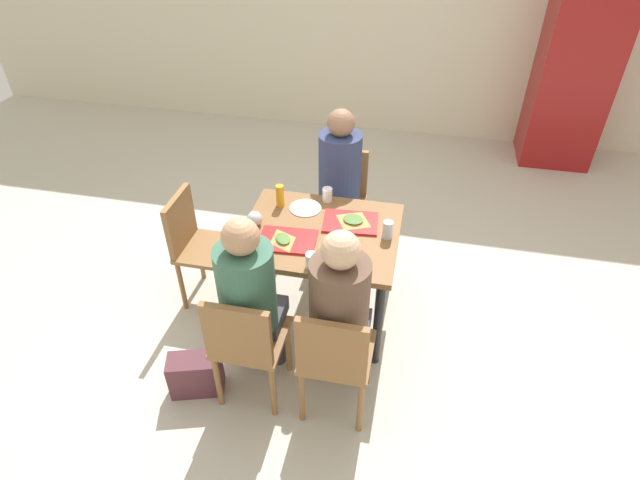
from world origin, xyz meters
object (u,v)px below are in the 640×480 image
chair_left_end (196,241)px  tray_red_far (350,222)px  plastic_cup_b (311,261)px  condiment_bottle (280,196)px  person_in_brown_jacket (340,306)px  foil_bundle (255,219)px  tray_red_near (287,240)px  chair_near_left (246,341)px  main_table (320,243)px  person_far_side (339,177)px  handbag (196,374)px  pizza_slice_b (353,220)px  pizza_slice_a (283,239)px  chair_near_right (334,356)px  plastic_cup_a (327,195)px  chair_far_side (341,195)px  paper_plate_center (305,208)px  paper_plate_near_edge (336,256)px  soda_can (388,230)px  drink_fridge (574,71)px  person_in_red (250,293)px

chair_left_end → tray_red_far: 1.11m
plastic_cup_b → condiment_bottle: bearing=120.8°
person_in_brown_jacket → foil_bundle: 0.95m
tray_red_near → chair_near_left: bearing=-96.6°
main_table → person_far_side: bearing=90.0°
plastic_cup_b → handbag: (-0.63, -0.46, -0.65)m
main_table → pizza_slice_b: (0.20, 0.13, 0.13)m
person_in_brown_jacket → tray_red_near: size_ratio=3.54×
chair_near_left → chair_left_end: bearing=128.2°
person_in_brown_jacket → pizza_slice_a: 0.68m
chair_left_end → chair_near_left: bearing=-51.8°
chair_near_right → plastic_cup_a: (-0.28, 1.17, 0.28)m
chair_far_side → tray_red_far: (0.18, -0.68, 0.24)m
chair_left_end → paper_plate_center: (0.74, 0.24, 0.23)m
paper_plate_near_edge → handbag: (-0.76, -0.59, -0.60)m
plastic_cup_a → main_table: bearing=-86.0°
main_table → soda_can: soda_can is taller
tray_red_far → foil_bundle: 0.63m
tray_red_far → drink_fridge: drink_fridge is taller
chair_far_side → drink_fridge: 2.87m
person_in_red → soda_can: 0.98m
main_table → plastic_cup_b: (0.03, -0.36, 0.15)m
person_far_side → handbag: person_far_side is taller
plastic_cup_a → pizza_slice_b: bearing=-45.8°
foil_bundle → plastic_cup_b: bearing=-36.7°
main_table → chair_near_right: size_ratio=1.18×
condiment_bottle → drink_fridge: bearing=48.6°
tray_red_near → paper_plate_near_edge: (0.33, -0.09, -0.00)m
paper_plate_center → chair_far_side: bearing=75.1°
pizza_slice_a → plastic_cup_a: (0.18, 0.53, 0.03)m
pizza_slice_b → chair_left_end: bearing=-173.0°
paper_plate_center → chair_left_end: bearing=-162.4°
tray_red_near → pizza_slice_b: bearing=37.1°
chair_left_end → main_table: bearing=0.0°
person_in_brown_jacket → tray_red_far: (-0.08, 0.80, -0.01)m
drink_fridge → chair_near_left: bearing=-121.3°
chair_near_right → drink_fridge: (1.71, 3.66, 0.44)m
pizza_slice_b → plastic_cup_a: 0.32m
main_table → paper_plate_center: paper_plate_center is taller
paper_plate_near_edge → condiment_bottle: bearing=135.9°
tray_red_far → soda_can: 0.28m
person_far_side → tray_red_far: person_far_side is taller
tray_red_far → pizza_slice_a: (-0.38, -0.30, 0.02)m
condiment_bottle → soda_can: bearing=-15.6°
plastic_cup_b → person_in_red: bearing=-132.5°
chair_near_right → person_far_side: bearing=99.8°
pizza_slice_a → plastic_cup_b: bearing=-40.6°
pizza_slice_b → chair_near_right: bearing=-86.5°
soda_can → condiment_bottle: (-0.77, 0.21, 0.02)m
paper_plate_near_edge → plastic_cup_a: size_ratio=2.20×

